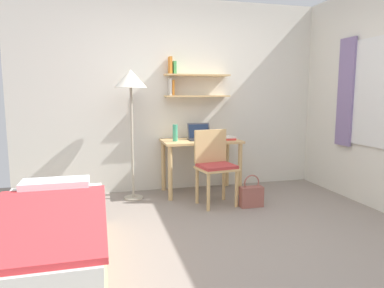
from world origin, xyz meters
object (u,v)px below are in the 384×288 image
at_px(standing_lamp, 131,86).
at_px(laptop, 200,135).
at_px(handbag, 251,196).
at_px(water_bottle, 175,133).
at_px(desk, 201,150).
at_px(bed, 46,242).
at_px(desk_chair, 215,163).
at_px(book_stack, 228,138).

relative_size(standing_lamp, laptop, 5.23).
distance_m(laptop, handbag, 1.09).
relative_size(water_bottle, handbag, 0.56).
bearing_deg(handbag, desk, 119.37).
xyz_separation_m(desk, standing_lamp, (-0.91, -0.06, 0.84)).
bearing_deg(standing_lamp, handbag, -27.03).
xyz_separation_m(bed, laptop, (1.71, 1.82, 0.54)).
height_order(desk_chair, book_stack, desk_chair).
bearing_deg(handbag, book_stack, 94.35).
bearing_deg(bed, handbag, 26.08).
xyz_separation_m(water_bottle, book_stack, (0.72, -0.02, -0.09)).
height_order(desk, handbag, desk).
distance_m(water_bottle, book_stack, 0.72).
relative_size(desk, standing_lamp, 0.63).
bearing_deg(water_bottle, book_stack, -1.53).
bearing_deg(standing_lamp, desk, 3.71).
bearing_deg(laptop, desk, -81.31).
height_order(laptop, book_stack, laptop).
height_order(standing_lamp, book_stack, standing_lamp).
relative_size(desk, handbag, 2.65).
bearing_deg(handbag, laptop, 118.45).
relative_size(desk_chair, book_stack, 3.83).
bearing_deg(handbag, water_bottle, 137.49).
height_order(bed, desk, desk).
xyz_separation_m(standing_lamp, water_bottle, (0.56, 0.03, -0.60)).
distance_m(water_bottle, handbag, 1.26).
distance_m(bed, handbag, 2.38).
bearing_deg(bed, laptop, 46.75).
bearing_deg(bed, standing_lamp, 64.95).
bearing_deg(water_bottle, desk, 4.91).
bearing_deg(desk_chair, laptop, 93.15).
xyz_separation_m(bed, water_bottle, (1.36, 1.75, 0.59)).
height_order(desk, desk_chair, desk_chair).
xyz_separation_m(desk, desk_chair, (0.02, -0.51, -0.08)).
distance_m(desk, handbag, 0.96).
distance_m(laptop, water_bottle, 0.36).
xyz_separation_m(bed, desk, (1.72, 1.78, 0.35)).
bearing_deg(water_bottle, bed, -127.90).
height_order(desk_chair, laptop, laptop).
height_order(desk, book_stack, book_stack).
height_order(desk, water_bottle, water_bottle).
height_order(book_stack, handbag, book_stack).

